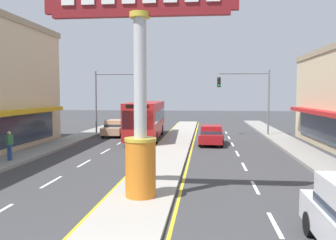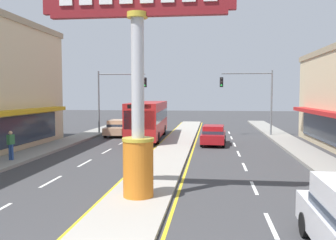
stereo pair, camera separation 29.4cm
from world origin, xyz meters
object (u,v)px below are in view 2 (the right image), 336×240
(traffic_light_left_side, at_px, (116,91))
(pedestrian_near_kerb, at_px, (11,144))
(bus_near_right_lane, at_px, (148,118))
(traffic_light_right_side, at_px, (252,91))
(sedan_mid_left_lane, at_px, (213,135))
(district_sign, at_px, (138,81))
(sedan_near_left_lane, at_px, (117,128))

(traffic_light_left_side, xyz_separation_m, pedestrian_near_kerb, (-2.30, -14.64, -3.11))
(traffic_light_left_side, distance_m, bus_near_right_lane, 4.92)
(pedestrian_near_kerb, bearing_deg, traffic_light_right_side, 44.41)
(bus_near_right_lane, distance_m, pedestrian_near_kerb, 13.62)
(traffic_light_right_side, height_order, bus_near_right_lane, traffic_light_right_side)
(traffic_light_right_side, height_order, pedestrian_near_kerb, traffic_light_right_side)
(sedan_mid_left_lane, bearing_deg, district_sign, -100.77)
(district_sign, height_order, sedan_mid_left_lane, district_sign)
(traffic_light_left_side, distance_m, pedestrian_near_kerb, 15.14)
(sedan_mid_left_lane, xyz_separation_m, pedestrian_near_kerb, (-11.65, -8.90, 0.35))
(traffic_light_right_side, relative_size, bus_near_right_lane, 0.55)
(sedan_near_left_lane, relative_size, pedestrian_near_kerb, 2.61)
(district_sign, relative_size, sedan_mid_left_lane, 1.87)
(traffic_light_right_side, bearing_deg, district_sign, -106.99)
(bus_near_right_lane, xyz_separation_m, sedan_mid_left_lane, (5.76, -3.36, -1.08))
(sedan_near_left_lane, bearing_deg, traffic_light_left_side, 108.80)
(traffic_light_left_side, height_order, bus_near_right_lane, traffic_light_left_side)
(bus_near_right_lane, bearing_deg, pedestrian_near_kerb, -115.65)
(traffic_light_left_side, xyz_separation_m, sedan_near_left_lane, (0.28, -0.83, -3.46))
(traffic_light_left_side, xyz_separation_m, traffic_light_right_side, (12.94, 0.29, 0.00))
(district_sign, relative_size, sedan_near_left_lane, 1.87)
(bus_near_right_lane, relative_size, sedan_near_left_lane, 2.58)
(traffic_light_right_side, xyz_separation_m, bus_near_right_lane, (-9.35, -2.67, -2.38))
(traffic_light_left_side, bearing_deg, sedan_near_left_lane, -71.20)
(sedan_near_left_lane, height_order, sedan_mid_left_lane, same)
(district_sign, height_order, sedan_near_left_lane, district_sign)
(traffic_light_right_side, bearing_deg, sedan_mid_left_lane, -120.75)
(traffic_light_left_side, xyz_separation_m, sedan_mid_left_lane, (9.35, -5.74, -3.46))
(sedan_mid_left_lane, bearing_deg, traffic_light_right_side, 59.25)
(district_sign, bearing_deg, bus_near_right_lane, 98.86)
(bus_near_right_lane, relative_size, sedan_mid_left_lane, 2.57)
(district_sign, distance_m, sedan_mid_left_lane, 15.84)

